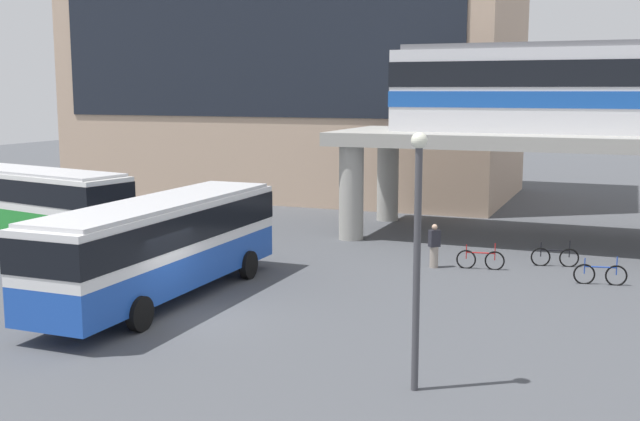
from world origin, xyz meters
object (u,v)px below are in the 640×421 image
object	(u,v)px
bicycle_red	(480,260)
bus_secondary	(27,197)
bus_main	(162,239)
pedestrian_waiting_near_stop	(434,247)
bicycle_blue	(600,274)
bicycle_black	(555,257)
pedestrian_near_building	(211,218)
station_building	(296,46)

from	to	relation	value
bicycle_red	bus_secondary	bearing A→B (deg)	-174.37
bus_main	pedestrian_waiting_near_stop	xyz separation A→B (m)	(6.97, 7.69, -1.21)
bicycle_blue	bus_secondary	bearing A→B (deg)	-177.37
bus_main	bicycle_black	world-z (taller)	bus_main
bicycle_black	pedestrian_near_building	bearing A→B (deg)	178.08
station_building	bicycle_blue	bearing A→B (deg)	-44.14
bicycle_black	pedestrian_waiting_near_stop	distance (m)	4.66
bicycle_red	pedestrian_near_building	distance (m)	12.83
station_building	bus_secondary	size ratio (longest dim) A/B	2.44
bicycle_black	bicycle_red	bearing A→B (deg)	-149.20
pedestrian_waiting_near_stop	station_building	bearing A→B (deg)	126.45
bus_secondary	bus_main	bearing A→B (deg)	-29.12
pedestrian_waiting_near_stop	pedestrian_near_building	world-z (taller)	pedestrian_near_building
bicycle_black	pedestrian_near_building	size ratio (longest dim) A/B	1.00
bicycle_blue	pedestrian_waiting_near_stop	bearing A→B (deg)	175.66
station_building	bus_secondary	bearing A→B (deg)	-101.41
bus_main	pedestrian_near_building	size ratio (longest dim) A/B	6.25
bus_secondary	bicycle_red	xyz separation A→B (m)	(19.68, 1.94, -1.63)
bicycle_black	bicycle_red	world-z (taller)	same
bus_main	bus_secondary	size ratio (longest dim) A/B	0.97
bus_main	bicycle_blue	xyz separation A→B (m)	(12.92, 7.24, -1.63)
bus_main	bicycle_blue	size ratio (longest dim) A/B	6.23
bus_main	bicycle_red	xyz separation A→B (m)	(8.65, 8.08, -1.63)
bicycle_red	bicycle_black	bearing A→B (deg)	30.80
station_building	pedestrian_near_building	bearing A→B (deg)	-79.92
pedestrian_near_building	pedestrian_waiting_near_stop	bearing A→B (deg)	-12.41
bus_main	bicycle_black	xyz separation A→B (m)	(11.20, 9.60, -1.63)
station_building	bicycle_black	bearing A→B (deg)	-43.00
bus_main	pedestrian_waiting_near_stop	size ratio (longest dim) A/B	6.64
station_building	bus_secondary	distance (m)	22.07
station_building	pedestrian_waiting_near_stop	distance (m)	24.94
bicycle_blue	pedestrian_near_building	size ratio (longest dim) A/B	1.00
pedestrian_near_building	bicycle_red	bearing A→B (deg)	-9.11
station_building	bicycle_red	distance (m)	25.78
bus_main	bicycle_black	bearing A→B (deg)	40.60
station_building	bicycle_black	size ratio (longest dim) A/B	15.73
pedestrian_waiting_near_stop	pedestrian_near_building	xyz separation A→B (m)	(-10.98, 2.42, 0.06)
station_building	bicycle_red	world-z (taller)	station_building
pedestrian_near_building	bicycle_blue	bearing A→B (deg)	-9.61
bicycle_red	pedestrian_waiting_near_stop	world-z (taller)	pedestrian_waiting_near_stop
bicycle_blue	pedestrian_waiting_near_stop	distance (m)	5.98
bicycle_blue	bicycle_black	bearing A→B (deg)	126.13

